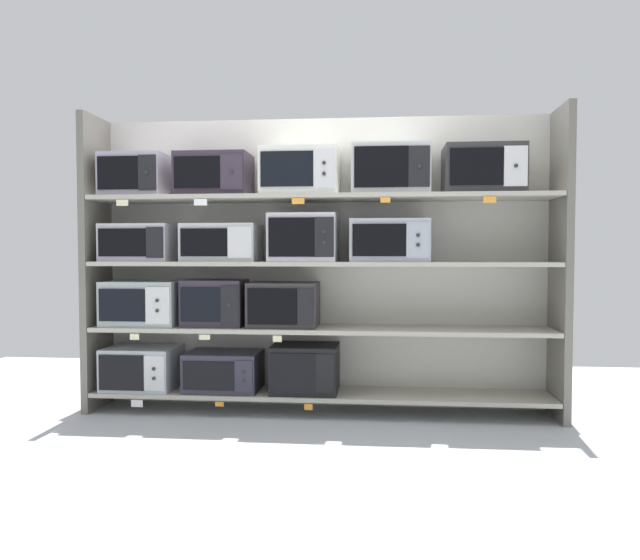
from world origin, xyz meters
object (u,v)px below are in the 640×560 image
object	(u,v)px
microwave_3	(144,303)
microwave_10	(136,176)
microwave_8	(304,238)
microwave_14	(483,170)
microwave_2	(305,368)
microwave_0	(142,367)
microwave_5	(284,304)
microwave_1	(224,371)
microwave_4	(215,303)
microwave_9	(390,241)
microwave_12	(300,172)
microwave_13	(391,170)
microwave_7	(222,243)
microwave_6	(140,243)
microwave_11	(214,175)

from	to	relation	value
microwave_3	microwave_10	size ratio (longest dim) A/B	1.21
microwave_8	microwave_14	bearing A→B (deg)	0.01
microwave_2	microwave_14	distance (m)	1.83
microwave_8	microwave_10	xyz separation A→B (m)	(-1.21, 0.00, 0.44)
microwave_2	microwave_14	xyz separation A→B (m)	(1.21, 0.00, 1.37)
microwave_0	microwave_5	bearing A→B (deg)	0.01
microwave_1	microwave_4	size ratio (longest dim) A/B	1.21
microwave_9	microwave_3	bearing A→B (deg)	180.00
microwave_1	microwave_12	distance (m)	1.50
microwave_13	microwave_14	distance (m)	0.62
microwave_7	microwave_10	bearing A→B (deg)	-179.98
microwave_2	microwave_4	distance (m)	0.79
microwave_0	microwave_1	distance (m)	0.60
microwave_2	microwave_6	xyz separation A→B (m)	(-1.19, 0.00, 0.88)
microwave_0	microwave_5	xyz separation A→B (m)	(1.03, 0.00, 0.46)
microwave_3	microwave_7	size ratio (longest dim) A/B	1.02
microwave_1	microwave_9	size ratio (longest dim) A/B	0.96
microwave_5	microwave_9	world-z (taller)	microwave_9
microwave_6	microwave_9	xyz separation A→B (m)	(1.77, -0.00, 0.01)
microwave_3	microwave_1	bearing A→B (deg)	-0.01
microwave_11	microwave_4	bearing A→B (deg)	-178.65
microwave_4	microwave_13	size ratio (longest dim) A/B	0.81
microwave_2	microwave_9	distance (m)	1.07
microwave_7	microwave_13	size ratio (longest dim) A/B	1.00
microwave_12	microwave_13	bearing A→B (deg)	-0.03
microwave_4	microwave_11	bearing A→B (deg)	1.35
microwave_5	microwave_6	size ratio (longest dim) A/B	0.98
microwave_8	microwave_2	bearing A→B (deg)	-0.47
microwave_6	microwave_10	xyz separation A→B (m)	(-0.02, -0.00, 0.48)
microwave_5	microwave_14	size ratio (longest dim) A/B	0.92
microwave_1	microwave_6	distance (m)	1.09
microwave_8	microwave_5	bearing A→B (deg)	180.00
microwave_4	microwave_8	world-z (taller)	microwave_8
microwave_3	microwave_6	distance (m)	0.43
microwave_4	microwave_0	bearing A→B (deg)	-179.96
microwave_7	microwave_12	distance (m)	0.74
microwave_0	microwave_10	distance (m)	1.37
microwave_12	microwave_0	bearing A→B (deg)	-179.98
microwave_7	microwave_11	xyz separation A→B (m)	(-0.05, -0.00, 0.47)
microwave_14	microwave_0	bearing A→B (deg)	-179.99
microwave_0	microwave_8	world-z (taller)	microwave_8
microwave_4	microwave_11	world-z (taller)	microwave_11
microwave_2	microwave_5	bearing A→B (deg)	179.98
microwave_11	microwave_1	bearing A→B (deg)	-0.06
microwave_5	microwave_11	bearing A→B (deg)	179.96
microwave_6	microwave_12	distance (m)	1.25
microwave_6	microwave_12	bearing A→B (deg)	-0.00
microwave_14	microwave_3	bearing A→B (deg)	180.00
microwave_1	microwave_14	distance (m)	2.27
microwave_1	microwave_7	xyz separation A→B (m)	(-0.01, 0.00, 0.91)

